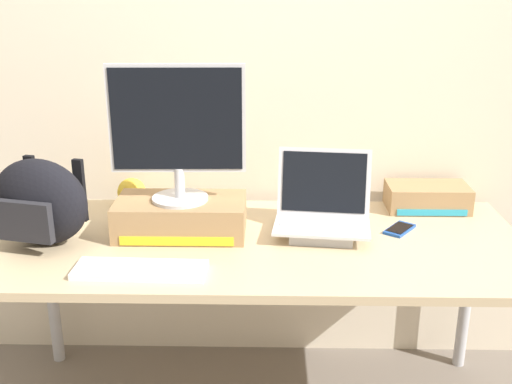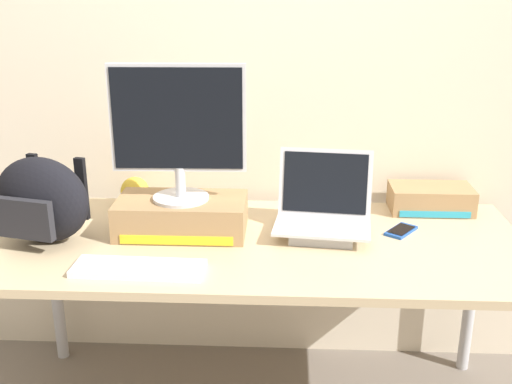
# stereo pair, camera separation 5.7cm
# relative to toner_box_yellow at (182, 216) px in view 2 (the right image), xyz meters

# --- Properties ---
(back_wall) EXTENTS (7.00, 0.10, 2.60)m
(back_wall) POSITION_rel_toner_box_yellow_xyz_m (0.27, 0.45, 0.49)
(back_wall) COLOR beige
(back_wall) RESTS_ON ground
(desk) EXTENTS (1.91, 0.81, 0.74)m
(desk) POSITION_rel_toner_box_yellow_xyz_m (0.27, -0.06, -0.13)
(desk) COLOR tan
(desk) RESTS_ON ground
(toner_box_yellow) EXTENTS (0.46, 0.26, 0.13)m
(toner_box_yellow) POSITION_rel_toner_box_yellow_xyz_m (0.00, 0.00, 0.00)
(toner_box_yellow) COLOR #9E7A51
(toner_box_yellow) RESTS_ON desk
(desktop_monitor) EXTENTS (0.47, 0.20, 0.48)m
(desktop_monitor) POSITION_rel_toner_box_yellow_xyz_m (0.00, -0.00, 0.32)
(desktop_monitor) COLOR silver
(desktop_monitor) RESTS_ON toner_box_yellow
(open_laptop) EXTENTS (0.36, 0.29, 0.29)m
(open_laptop) POSITION_rel_toner_box_yellow_xyz_m (0.51, 0.00, -0.01)
(open_laptop) COLOR #ADADB2
(open_laptop) RESTS_ON desk
(external_keyboard) EXTENTS (0.42, 0.15, 0.02)m
(external_keyboard) POSITION_rel_toner_box_yellow_xyz_m (-0.09, -0.32, -0.05)
(external_keyboard) COLOR white
(external_keyboard) RESTS_ON desk
(messenger_backpack) EXTENTS (0.38, 0.28, 0.31)m
(messenger_backpack) POSITION_rel_toner_box_yellow_xyz_m (-0.47, -0.10, 0.09)
(messenger_backpack) COLOR black
(messenger_backpack) RESTS_ON desk
(coffee_mug) EXTENTS (0.13, 0.08, 0.10)m
(coffee_mug) POSITION_rel_toner_box_yellow_xyz_m (-0.48, 0.15, -0.01)
(coffee_mug) COLOR silver
(coffee_mug) RESTS_ON desk
(cell_phone) EXTENTS (0.14, 0.15, 0.01)m
(cell_phone) POSITION_rel_toner_box_yellow_xyz_m (0.80, 0.04, -0.06)
(cell_phone) COLOR #19479E
(cell_phone) RESTS_ON desk
(plush_toy) EXTENTS (0.12, 0.12, 0.12)m
(plush_toy) POSITION_rel_toner_box_yellow_xyz_m (-0.24, 0.28, -0.01)
(plush_toy) COLOR gold
(plush_toy) RESTS_ON desk
(toner_box_cyan) EXTENTS (0.32, 0.18, 0.10)m
(toner_box_cyan) POSITION_rel_toner_box_yellow_xyz_m (0.95, 0.27, -0.01)
(toner_box_cyan) COLOR #9E7A51
(toner_box_cyan) RESTS_ON desk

